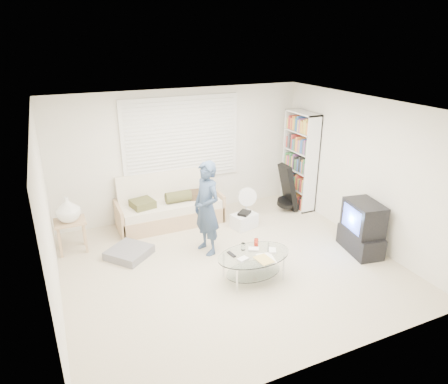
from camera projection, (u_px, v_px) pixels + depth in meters
name	position (u px, v px, depth m)	size (l,w,h in m)	color
ground	(230.00, 265.00, 6.35)	(5.00, 5.00, 0.00)	#B8AC8F
room_shell	(217.00, 159.00, 6.16)	(5.02, 4.52, 2.51)	silver
window_blinds	(182.00, 139.00, 7.65)	(2.32, 0.08, 1.62)	silver
futon_sofa	(170.00, 208.00, 7.67)	(1.99, 0.80, 0.97)	tan
grey_floor_pillow	(129.00, 252.00, 6.58)	(0.61, 0.61, 0.14)	slate
side_table	(68.00, 212.00, 6.51)	(0.50, 0.40, 0.98)	tan
bookshelf	(300.00, 161.00, 8.21)	(0.32, 0.84, 2.00)	white
guitar_case	(288.00, 191.00, 8.15)	(0.39, 0.37, 0.99)	black
floor_fan	(246.00, 200.00, 7.90)	(0.39, 0.26, 0.63)	white
storage_bin	(244.00, 220.00, 7.55)	(0.52, 0.42, 0.32)	white
tv_unit	(362.00, 228.00, 6.62)	(0.57, 0.87, 0.88)	black
coffee_table	(254.00, 259.00, 5.88)	(1.13, 0.73, 0.54)	silver
standing_person	(207.00, 208.00, 6.48)	(0.58, 0.38, 1.58)	#2D405B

